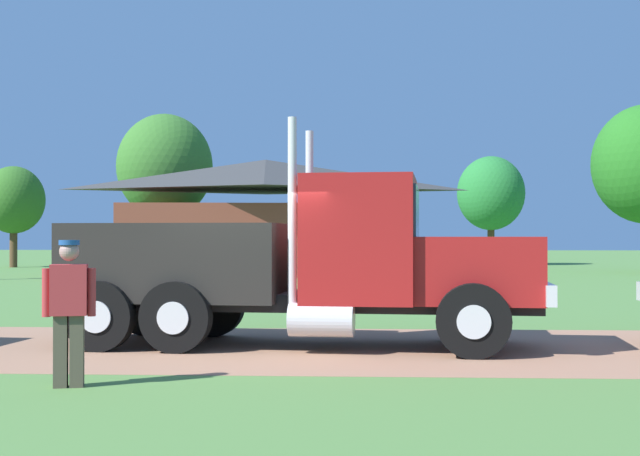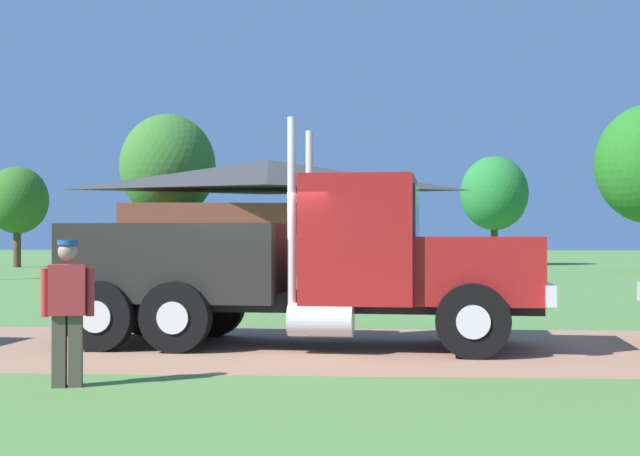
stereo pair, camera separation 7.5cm
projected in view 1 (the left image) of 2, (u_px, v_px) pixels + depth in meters
name	position (u px, v px, depth m)	size (l,w,h in m)	color
ground_plane	(254.00, 347.00, 14.14)	(200.00, 200.00, 0.00)	#53813C
dirt_track	(254.00, 347.00, 14.14)	(120.00, 5.77, 0.01)	#A27357
truck_foreground_white	(296.00, 265.00, 14.36)	(8.18, 3.15, 3.68)	black
visitor_standing_near	(69.00, 306.00, 10.43)	(0.62, 0.35, 1.77)	#B22D33
shed_building	(266.00, 219.00, 40.49)	(14.19, 7.43, 5.42)	brown
tree_left	(14.00, 200.00, 50.75)	(3.60, 3.60, 5.94)	#513823
tree_mid	(165.00, 167.00, 45.04)	(4.97, 4.97, 8.20)	#513823
tree_right	(491.00, 194.00, 54.48)	(4.24, 4.24, 6.87)	#513823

